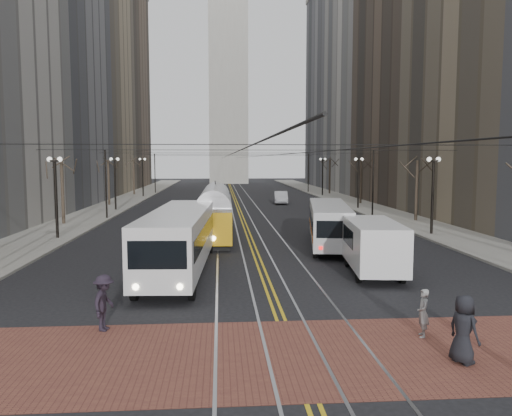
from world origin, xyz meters
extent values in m
plane|color=black|center=(0.00, 0.00, 0.00)|extent=(260.00, 260.00, 0.00)
cube|color=gray|center=(-15.00, 45.00, 0.07)|extent=(5.00, 140.00, 0.15)
cube|color=gray|center=(15.00, 45.00, 0.07)|extent=(5.00, 140.00, 0.15)
cube|color=brown|center=(0.00, -4.00, 0.01)|extent=(25.00, 6.00, 0.01)
cube|color=gray|center=(0.00, 45.00, 0.00)|extent=(4.80, 130.00, 0.02)
cube|color=gold|center=(0.00, 45.00, 0.01)|extent=(0.42, 130.00, 0.01)
cube|color=slate|center=(-25.50, 46.00, 17.00)|extent=(16.00, 20.00, 34.00)
cube|color=gray|center=(-27.50, 66.00, 26.00)|extent=(20.00, 20.00, 52.00)
cube|color=brown|center=(-25.50, 86.00, 20.00)|extent=(16.00, 20.00, 40.00)
cube|color=brown|center=(25.50, 46.00, 17.00)|extent=(16.00, 20.00, 34.00)
cube|color=#AFABA5|center=(27.50, 66.00, 26.00)|extent=(20.00, 20.00, 52.00)
cube|color=slate|center=(25.50, 86.00, 20.00)|extent=(16.00, 20.00, 40.00)
cube|color=#B2AFA5|center=(0.00, 102.00, 28.00)|extent=(9.00, 9.00, 56.00)
cylinder|color=black|center=(-13.70, 18.00, 2.80)|extent=(0.20, 0.20, 5.60)
cylinder|color=black|center=(-13.70, 38.00, 2.80)|extent=(0.20, 0.20, 5.60)
cylinder|color=black|center=(-13.70, 58.00, 2.80)|extent=(0.20, 0.20, 5.60)
cylinder|color=black|center=(13.70, 18.00, 2.80)|extent=(0.20, 0.20, 5.60)
cylinder|color=black|center=(13.70, 38.00, 2.80)|extent=(0.20, 0.20, 5.60)
cylinder|color=black|center=(13.70, 58.00, 2.80)|extent=(0.20, 0.20, 5.60)
cylinder|color=#382D23|center=(-15.70, 26.00, 2.80)|extent=(0.28, 0.28, 5.60)
cylinder|color=#382D23|center=(-15.70, 44.00, 2.80)|extent=(0.28, 0.28, 5.60)
cylinder|color=#382D23|center=(-15.70, 62.00, 2.80)|extent=(0.28, 0.28, 5.60)
cylinder|color=#382D23|center=(15.70, 26.00, 2.80)|extent=(0.28, 0.28, 5.60)
cylinder|color=#382D23|center=(15.70, 44.00, 2.80)|extent=(0.28, 0.28, 5.60)
cylinder|color=#382D23|center=(15.70, 62.00, 2.80)|extent=(0.28, 0.28, 5.60)
cylinder|color=black|center=(-1.50, 45.00, 6.00)|extent=(0.03, 120.00, 0.03)
cylinder|color=black|center=(1.50, 45.00, 6.00)|extent=(0.03, 120.00, 0.03)
cylinder|color=black|center=(-12.90, 30.00, 3.30)|extent=(0.16, 0.16, 6.60)
cylinder|color=black|center=(-12.90, 66.00, 3.30)|extent=(0.16, 0.16, 6.60)
cylinder|color=black|center=(12.90, 30.00, 3.30)|extent=(0.16, 0.16, 6.60)
cylinder|color=black|center=(12.90, 66.00, 3.30)|extent=(0.16, 0.16, 6.60)
cube|color=silver|center=(-4.19, 7.06, 1.57)|extent=(3.30, 12.71, 3.15)
cube|color=gold|center=(-2.50, 18.39, 1.47)|extent=(2.44, 12.49, 2.94)
cube|color=silver|center=(5.00, 14.03, 1.39)|extent=(3.98, 10.86, 2.77)
cube|color=white|center=(5.44, 5.89, 1.32)|extent=(2.94, 6.18, 2.64)
imported|color=#3D3F44|center=(7.71, 22.00, 0.67)|extent=(2.24, 4.15, 1.34)
imported|color=#ACADB4|center=(5.71, 45.58, 0.79)|extent=(2.09, 4.93, 1.58)
imported|color=black|center=(4.63, -4.96, 0.99)|extent=(0.95, 1.12, 1.95)
imported|color=gray|center=(4.36, -2.85, 0.79)|extent=(0.47, 0.63, 1.56)
imported|color=black|center=(-6.02, -1.50, 0.96)|extent=(0.91, 1.33, 1.89)
camera|label=1|loc=(-2.14, -18.04, 5.72)|focal=35.00mm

